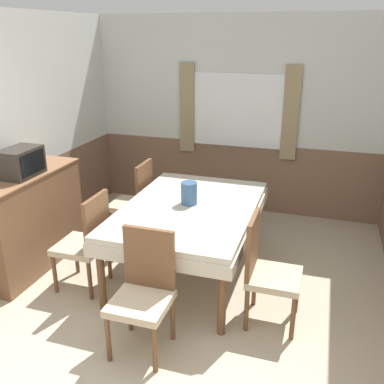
# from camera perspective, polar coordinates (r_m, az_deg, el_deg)

# --- Properties ---
(wall_back) EXTENTS (4.28, 0.09, 2.60)m
(wall_back) POSITION_cam_1_polar(r_m,az_deg,el_deg) (5.84, 5.98, 9.93)
(wall_back) COLOR silver
(wall_back) RESTS_ON ground_plane
(wall_left) EXTENTS (0.05, 4.20, 2.60)m
(wall_left) POSITION_cam_1_polar(r_m,az_deg,el_deg) (4.96, -22.15, 6.56)
(wall_left) COLOR silver
(wall_left) RESTS_ON ground_plane
(dining_table) EXTENTS (1.29, 1.88, 0.76)m
(dining_table) POSITION_cam_1_polar(r_m,az_deg,el_deg) (4.28, -0.33, -3.10)
(dining_table) COLOR beige
(dining_table) RESTS_ON ground_plane
(chair_left_far) EXTENTS (0.44, 0.44, 0.97)m
(chair_left_far) POSITION_cam_1_polar(r_m,az_deg,el_deg) (5.10, -7.56, -0.97)
(chair_left_far) COLOR brown
(chair_left_far) RESTS_ON ground_plane
(chair_right_near) EXTENTS (0.44, 0.44, 0.97)m
(chair_right_near) POSITION_cam_1_polar(r_m,az_deg,el_deg) (3.70, 9.84, -9.95)
(chair_right_near) COLOR brown
(chair_right_near) RESTS_ON ground_plane
(chair_head_near) EXTENTS (0.44, 0.44, 0.97)m
(chair_head_near) POSITION_cam_1_polar(r_m,az_deg,el_deg) (3.40, -6.44, -12.71)
(chair_head_near) COLOR brown
(chair_head_near) RESTS_ON ground_plane
(chair_left_near) EXTENTS (0.44, 0.44, 0.97)m
(chair_left_near) POSITION_cam_1_polar(r_m,az_deg,el_deg) (4.22, -13.85, -6.21)
(chair_left_near) COLOR brown
(chair_left_near) RESTS_ON ground_plane
(sideboard) EXTENTS (0.46, 1.34, 1.03)m
(sideboard) POSITION_cam_1_polar(r_m,az_deg,el_deg) (4.80, -20.84, -3.53)
(sideboard) COLOR brown
(sideboard) RESTS_ON ground_plane
(tv) EXTENTS (0.29, 0.42, 0.28)m
(tv) POSITION_cam_1_polar(r_m,az_deg,el_deg) (4.52, -21.84, 3.70)
(tv) COLOR #2D2823
(tv) RESTS_ON sideboard
(vase) EXTENTS (0.16, 0.16, 0.22)m
(vase) POSITION_cam_1_polar(r_m,az_deg,el_deg) (4.26, -0.40, -0.15)
(vase) COLOR #335684
(vase) RESTS_ON dining_table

